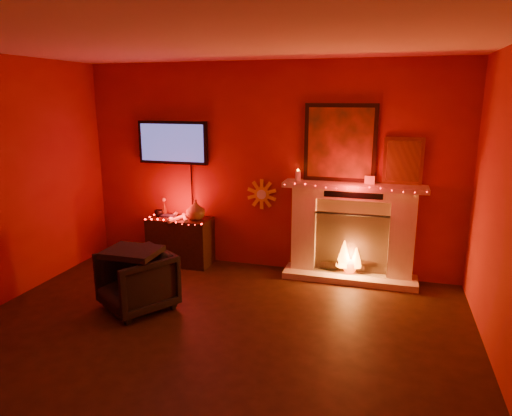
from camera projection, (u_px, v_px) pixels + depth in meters
The scene contains 6 objects.
room at pixel (184, 213), 3.62m from camera, with size 5.00×5.00×5.00m.
fireplace at pixel (352, 223), 5.69m from camera, with size 1.72×0.40×2.18m.
tv at pixel (173, 143), 6.19m from camera, with size 1.00×0.07×1.24m.
sunburst_clock at pixel (262, 194), 6.03m from camera, with size 0.40×0.03×0.40m.
console_table at pixel (181, 238), 6.27m from camera, with size 0.85×0.52×0.91m.
armchair at pixel (137, 281), 4.91m from camera, with size 0.68×0.70×0.64m, color black.
Camera 1 is at (1.53, -3.21, 2.25)m, focal length 32.00 mm.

